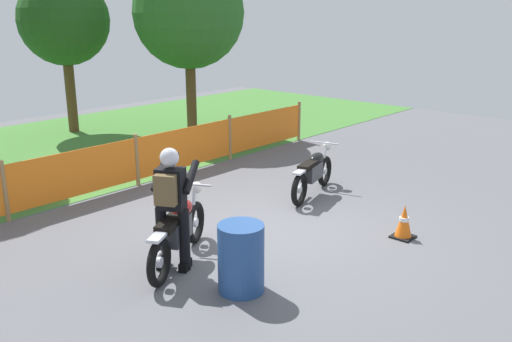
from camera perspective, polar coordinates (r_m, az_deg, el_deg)
The scene contains 10 objects.
ground at distance 8.90m, azimuth 1.80°, elevation -6.17°, with size 24.00×24.00×0.02m, color #5B5B60.
grass_verge at distance 14.52m, azimuth -21.10°, elevation 1.73°, with size 24.00×7.66×0.01m, color #427A33.
barrier_fence at distance 11.21m, azimuth -12.20°, elevation 1.21°, with size 10.65×0.08×1.05m.
tree_near_left at distance 16.48m, azimuth -19.19°, elevation 14.41°, with size 2.46×2.46×4.34m.
tree_near_right at distance 15.44m, azimuth -6.97°, elevation 15.86°, with size 2.98×2.98×4.80m.
motorcycle_lead at distance 10.46m, azimuth 5.90°, elevation -0.15°, with size 1.89×0.73×0.91m.
motorcycle_trailing at distance 7.74m, azimuth -8.00°, elevation -6.07°, with size 1.84×1.10×0.96m.
rider_trailing at distance 7.37m, azimuth -8.74°, elevation -3.23°, with size 0.79×0.71×1.69m.
traffic_cone at distance 8.82m, azimuth 15.01°, elevation -5.09°, with size 0.32×0.32×0.53m.
spare_drum at distance 6.92m, azimuth -1.55°, elevation -8.96°, with size 0.58×0.58×0.88m, color navy.
Camera 1 is at (-6.32, -5.26, 3.40)m, focal length 38.80 mm.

